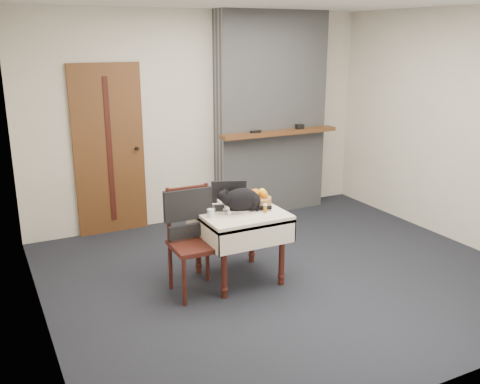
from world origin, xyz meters
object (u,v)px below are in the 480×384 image
object	(u,v)px
door	(109,150)
cat	(242,200)
fruit_basket	(258,199)
cream_jar	(211,213)
pill_bottle	(265,208)
chair	(191,225)
laptop	(229,202)
side_table	(239,222)

from	to	relation	value
door	cat	distance (m)	2.06
fruit_basket	cream_jar	bearing A→B (deg)	-165.89
pill_bottle	chair	distance (m)	0.70
laptop	cat	distance (m)	0.16
laptop	cat	world-z (taller)	cat
cat	pill_bottle	size ratio (longest dim) A/B	6.39
pill_bottle	door	bearing A→B (deg)	114.92
door	fruit_basket	bearing A→B (deg)	-60.66
door	laptop	size ratio (longest dim) A/B	4.74
cream_jar	chair	xyz separation A→B (m)	(-0.17, 0.06, -0.11)
fruit_basket	door	bearing A→B (deg)	119.34
cat	chair	xyz separation A→B (m)	(-0.50, 0.03, -0.18)
cat	side_table	bearing A→B (deg)	117.81
side_table	door	bearing A→B (deg)	111.95
side_table	pill_bottle	xyz separation A→B (m)	(0.19, -0.16, 0.16)
chair	door	bearing A→B (deg)	99.21
door	chair	xyz separation A→B (m)	(0.27, -1.87, -0.37)
laptop	fruit_basket	xyz separation A→B (m)	(0.30, -0.02, -0.00)
door	laptop	xyz separation A→B (m)	(0.71, -1.76, -0.24)
chair	fruit_basket	bearing A→B (deg)	7.08
pill_bottle	fruit_basket	bearing A→B (deg)	76.54
fruit_basket	pill_bottle	bearing A→B (deg)	-103.46
laptop	cat	xyz separation A→B (m)	(0.06, -0.14, 0.05)
laptop	cream_jar	bearing A→B (deg)	-127.24
door	side_table	distance (m)	2.06
cat	laptop	bearing A→B (deg)	113.12
laptop	pill_bottle	size ratio (longest dim) A/B	5.14
pill_bottle	fruit_basket	distance (m)	0.26
fruit_basket	chair	bearing A→B (deg)	-173.82
laptop	side_table	bearing A→B (deg)	-46.20
cream_jar	fruit_basket	size ratio (longest dim) A/B	0.29
laptop	fruit_basket	bearing A→B (deg)	16.17
door	chair	distance (m)	1.93
laptop	cream_jar	distance (m)	0.32
cream_jar	chair	bearing A→B (deg)	159.30
door	laptop	world-z (taller)	door
laptop	cream_jar	xyz separation A→B (m)	(-0.27, -0.17, -0.03)
cat	chair	distance (m)	0.53
pill_bottle	cat	bearing A→B (deg)	142.62
laptop	pill_bottle	xyz separation A→B (m)	(0.24, -0.27, -0.02)
pill_bottle	fruit_basket	size ratio (longest dim) A/B	0.32
side_table	cat	bearing A→B (deg)	-61.12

